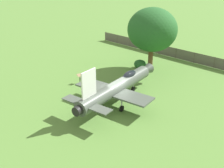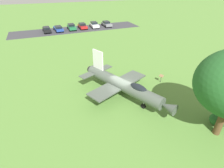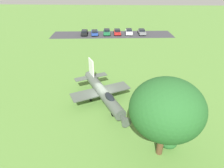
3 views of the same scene
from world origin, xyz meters
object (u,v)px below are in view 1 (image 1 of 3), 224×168
(info_plaque, at_px, (80,76))
(shrub_near_fence, at_px, (140,64))
(display_jet, at_px, (118,86))
(shade_tree, at_px, (152,30))

(info_plaque, bearing_deg, shrub_near_fence, 6.01)
(display_jet, relative_size, shade_tree, 1.47)
(display_jet, distance_m, shade_tree, 10.83)
(shrub_near_fence, distance_m, info_plaque, 9.12)
(shade_tree, relative_size, info_plaque, 7.16)
(shade_tree, distance_m, info_plaque, 10.95)
(info_plaque, bearing_deg, shade_tree, -0.52)
(display_jet, bearing_deg, shrub_near_fence, 17.70)
(shrub_near_fence, relative_size, info_plaque, 1.57)
(shade_tree, distance_m, shrub_near_fence, 5.00)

